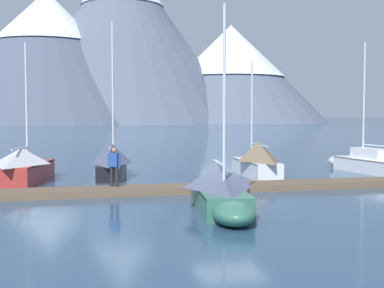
% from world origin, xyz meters
% --- Properties ---
extents(ground_plane, '(700.00, 700.00, 0.00)m').
position_xyz_m(ground_plane, '(0.00, 0.00, 0.00)').
color(ground_plane, '#2D4C6B').
extents(mountain_central_massif, '(89.42, 89.42, 46.33)m').
position_xyz_m(mountain_central_massif, '(-12.72, 174.31, 24.02)').
color(mountain_central_massif, '#4C566B').
rests_on(mountain_central_massif, ground).
extents(mountain_shoulder_ridge, '(89.90, 89.90, 64.21)m').
position_xyz_m(mountain_shoulder_ridge, '(14.36, 179.75, 32.89)').
color(mountain_shoulder_ridge, slate).
rests_on(mountain_shoulder_ridge, ground).
extents(mountain_east_summit, '(72.90, 72.90, 36.86)m').
position_xyz_m(mountain_east_summit, '(54.64, 173.05, 19.66)').
color(mountain_east_summit, slate).
rests_on(mountain_east_summit, ground).
extents(dock, '(27.82, 1.82, 0.30)m').
position_xyz_m(dock, '(0.00, 4.00, 0.14)').
color(dock, brown).
rests_on(dock, ground).
extents(sailboat_second_berth, '(3.05, 6.22, 7.06)m').
position_xyz_m(sailboat_second_berth, '(-7.90, 9.34, 0.83)').
color(sailboat_second_berth, '#B2332D').
rests_on(sailboat_second_berth, ground).
extents(sailboat_mid_dock_port, '(2.25, 6.40, 8.52)m').
position_xyz_m(sailboat_mid_dock_port, '(-3.44, 10.39, 0.88)').
color(sailboat_mid_dock_port, black).
rests_on(sailboat_mid_dock_port, ground).
extents(sailboat_mid_dock_starboard, '(2.25, 6.02, 7.12)m').
position_xyz_m(sailboat_mid_dock_starboard, '(-0.56, -0.80, 0.74)').
color(sailboat_mid_dock_starboard, '#336B56').
rests_on(sailboat_mid_dock_starboard, ground).
extents(sailboat_far_berth, '(1.74, 5.65, 6.41)m').
position_xyz_m(sailboat_far_berth, '(4.34, 9.01, 0.91)').
color(sailboat_far_berth, white).
rests_on(sailboat_far_berth, ground).
extents(sailboat_end_of_dock, '(2.08, 6.77, 7.63)m').
position_xyz_m(sailboat_end_of_dock, '(11.26, 9.17, 0.57)').
color(sailboat_end_of_dock, silver).
rests_on(sailboat_end_of_dock, ground).
extents(person_on_dock, '(0.50, 0.39, 1.69)m').
position_xyz_m(person_on_dock, '(-3.85, 4.33, 1.26)').
color(person_on_dock, '#232328').
rests_on(person_on_dock, dock).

